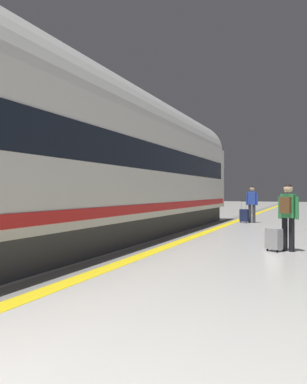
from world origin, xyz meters
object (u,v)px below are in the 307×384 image
at_px(suitcase_near, 274,239).
at_px(passenger_mid, 252,201).
at_px(suitcase_mid, 244,215).
at_px(high_speed_train, 35,146).
at_px(passenger_near, 288,211).

distance_m(suitcase_near, passenger_mid, 8.94).
xyz_separation_m(suitcase_near, suitcase_mid, (-2.17, 8.46, 0.04)).
bearing_deg(suitcase_near, high_speed_train, -149.94).
relative_size(high_speed_train, passenger_mid, 15.72).
bearing_deg(passenger_mid, suitcase_near, -78.05).
relative_size(high_speed_train, suitcase_mid, 26.47).
distance_m(high_speed_train, passenger_near, 6.23).
height_order(high_speed_train, passenger_mid, high_speed_train).
distance_m(passenger_mid, suitcase_mid, 0.78).
bearing_deg(suitcase_mid, passenger_mid, 39.89).
relative_size(passenger_near, suitcase_near, 2.95).
distance_m(passenger_near, suitcase_near, 0.76).
height_order(high_speed_train, passenger_near, high_speed_train).
xyz_separation_m(high_speed_train, passenger_mid, (3.09, 11.58, -1.49)).
relative_size(high_speed_train, passenger_near, 16.49).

